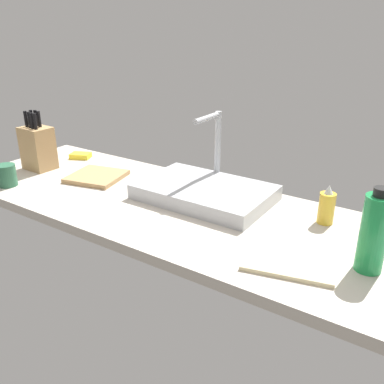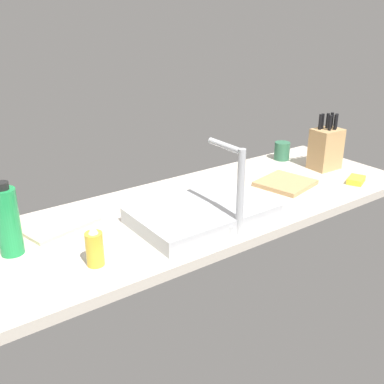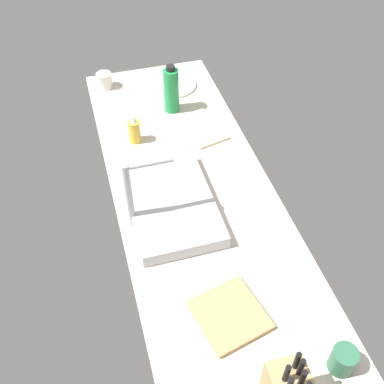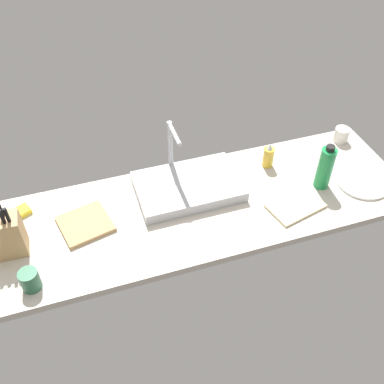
{
  "view_description": "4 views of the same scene",
  "coord_description": "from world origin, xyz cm",
  "px_view_note": "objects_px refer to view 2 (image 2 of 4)",
  "views": [
    {
      "loc": [
        72.61,
        -107.49,
        64.02
      ],
      "look_at": [
        -0.62,
        2.46,
        9.08
      ],
      "focal_mm": 38.91,
      "sensor_mm": 36.0,
      "label": 1
    },
    {
      "loc": [
        85.84,
        125.12,
        73.64
      ],
      "look_at": [
        -0.44,
        4.77,
        12.31
      ],
      "focal_mm": 42.87,
      "sensor_mm": 36.0,
      "label": 2
    },
    {
      "loc": [
        -113.63,
        34.52,
        132.83
      ],
      "look_at": [
        0.47,
        2.14,
        8.95
      ],
      "focal_mm": 43.29,
      "sensor_mm": 36.0,
      "label": 3
    },
    {
      "loc": [
        -44.73,
        -130.25,
        144.56
      ],
      "look_at": [
        -2.22,
        -0.02,
        12.99
      ],
      "focal_mm": 41.46,
      "sensor_mm": 36.0,
      "label": 4
    }
  ],
  "objects_px": {
    "water_bottle": "(8,221)",
    "dish_sponge": "(356,180)",
    "cutting_board": "(285,183)",
    "dish_towel": "(59,225)",
    "ceramic_cup": "(282,151)",
    "knife_block": "(326,148)",
    "faucet": "(236,182)",
    "soap_bottle": "(95,248)",
    "sink_basin": "(202,214)"
  },
  "relations": [
    {
      "from": "knife_block",
      "to": "faucet",
      "type": "bearing_deg",
      "value": 20.21
    },
    {
      "from": "sink_basin",
      "to": "dish_towel",
      "type": "relative_size",
      "value": 1.98
    },
    {
      "from": "water_bottle",
      "to": "dish_sponge",
      "type": "bearing_deg",
      "value": 169.82
    },
    {
      "from": "knife_block",
      "to": "dish_towel",
      "type": "relative_size",
      "value": 1.05
    },
    {
      "from": "ceramic_cup",
      "to": "dish_sponge",
      "type": "height_order",
      "value": "ceramic_cup"
    },
    {
      "from": "soap_bottle",
      "to": "knife_block",
      "type": "bearing_deg",
      "value": -172.17
    },
    {
      "from": "cutting_board",
      "to": "soap_bottle",
      "type": "bearing_deg",
      "value": 7.51
    },
    {
      "from": "faucet",
      "to": "knife_block",
      "type": "bearing_deg",
      "value": -161.96
    },
    {
      "from": "dish_towel",
      "to": "ceramic_cup",
      "type": "height_order",
      "value": "ceramic_cup"
    },
    {
      "from": "faucet",
      "to": "dish_towel",
      "type": "bearing_deg",
      "value": -39.49
    },
    {
      "from": "water_bottle",
      "to": "dish_towel",
      "type": "bearing_deg",
      "value": -152.63
    },
    {
      "from": "cutting_board",
      "to": "dish_sponge",
      "type": "height_order",
      "value": "dish_sponge"
    },
    {
      "from": "water_bottle",
      "to": "knife_block",
      "type": "bearing_deg",
      "value": 178.25
    },
    {
      "from": "sink_basin",
      "to": "dish_sponge",
      "type": "xyz_separation_m",
      "value": [
        -0.74,
        0.09,
        -0.02
      ]
    },
    {
      "from": "knife_block",
      "to": "ceramic_cup",
      "type": "relative_size",
      "value": 2.94
    },
    {
      "from": "water_bottle",
      "to": "dish_sponge",
      "type": "distance_m",
      "value": 1.37
    },
    {
      "from": "sink_basin",
      "to": "knife_block",
      "type": "relative_size",
      "value": 1.88
    },
    {
      "from": "dish_towel",
      "to": "dish_sponge",
      "type": "height_order",
      "value": "dish_sponge"
    },
    {
      "from": "dish_sponge",
      "to": "soap_bottle",
      "type": "bearing_deg",
      "value": -1.66
    },
    {
      "from": "faucet",
      "to": "knife_block",
      "type": "distance_m",
      "value": 0.79
    },
    {
      "from": "dish_towel",
      "to": "dish_sponge",
      "type": "xyz_separation_m",
      "value": [
        -1.17,
        0.33,
        0.01
      ]
    },
    {
      "from": "knife_block",
      "to": "soap_bottle",
      "type": "relative_size",
      "value": 1.93
    },
    {
      "from": "cutting_board",
      "to": "dish_towel",
      "type": "distance_m",
      "value": 0.92
    },
    {
      "from": "cutting_board",
      "to": "water_bottle",
      "type": "relative_size",
      "value": 0.89
    },
    {
      "from": "cutting_board",
      "to": "faucet",
      "type": "bearing_deg",
      "value": 23.77
    },
    {
      "from": "dish_towel",
      "to": "cutting_board",
      "type": "bearing_deg",
      "value": 168.7
    },
    {
      "from": "cutting_board",
      "to": "water_bottle",
      "type": "distance_m",
      "value": 1.09
    },
    {
      "from": "sink_basin",
      "to": "faucet",
      "type": "distance_m",
      "value": 0.2
    },
    {
      "from": "ceramic_cup",
      "to": "dish_sponge",
      "type": "bearing_deg",
      "value": 94.11
    },
    {
      "from": "knife_block",
      "to": "cutting_board",
      "type": "bearing_deg",
      "value": 10.94
    },
    {
      "from": "water_bottle",
      "to": "ceramic_cup",
      "type": "distance_m",
      "value": 1.33
    },
    {
      "from": "dish_towel",
      "to": "ceramic_cup",
      "type": "relative_size",
      "value": 2.79
    },
    {
      "from": "sink_basin",
      "to": "dish_towel",
      "type": "xyz_separation_m",
      "value": [
        0.42,
        -0.25,
        -0.02
      ]
    },
    {
      "from": "soap_bottle",
      "to": "ceramic_cup",
      "type": "bearing_deg",
      "value": -162.09
    },
    {
      "from": "soap_bottle",
      "to": "ceramic_cup",
      "type": "distance_m",
      "value": 1.2
    },
    {
      "from": "ceramic_cup",
      "to": "sink_basin",
      "type": "bearing_deg",
      "value": 23.82
    },
    {
      "from": "soap_bottle",
      "to": "dish_sponge",
      "type": "xyz_separation_m",
      "value": [
        -1.17,
        0.03,
        -0.04
      ]
    },
    {
      "from": "soap_bottle",
      "to": "dish_sponge",
      "type": "height_order",
      "value": "soap_bottle"
    },
    {
      "from": "water_bottle",
      "to": "cutting_board",
      "type": "bearing_deg",
      "value": 175.34
    },
    {
      "from": "cutting_board",
      "to": "ceramic_cup",
      "type": "xyz_separation_m",
      "value": [
        -0.23,
        -0.25,
        0.03
      ]
    },
    {
      "from": "soap_bottle",
      "to": "sink_basin",
      "type": "bearing_deg",
      "value": -172.96
    },
    {
      "from": "cutting_board",
      "to": "dish_towel",
      "type": "relative_size",
      "value": 0.86
    },
    {
      "from": "knife_block",
      "to": "cutting_board",
      "type": "height_order",
      "value": "knife_block"
    },
    {
      "from": "cutting_board",
      "to": "ceramic_cup",
      "type": "distance_m",
      "value": 0.34
    },
    {
      "from": "sink_basin",
      "to": "water_bottle",
      "type": "relative_size",
      "value": 2.05
    },
    {
      "from": "knife_block",
      "to": "water_bottle",
      "type": "bearing_deg",
      "value": 0.42
    },
    {
      "from": "knife_block",
      "to": "water_bottle",
      "type": "relative_size",
      "value": 1.09
    },
    {
      "from": "soap_bottle",
      "to": "water_bottle",
      "type": "relative_size",
      "value": 0.56
    },
    {
      "from": "sink_basin",
      "to": "soap_bottle",
      "type": "height_order",
      "value": "soap_bottle"
    },
    {
      "from": "faucet",
      "to": "dish_towel",
      "type": "relative_size",
      "value": 1.22
    }
  ]
}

